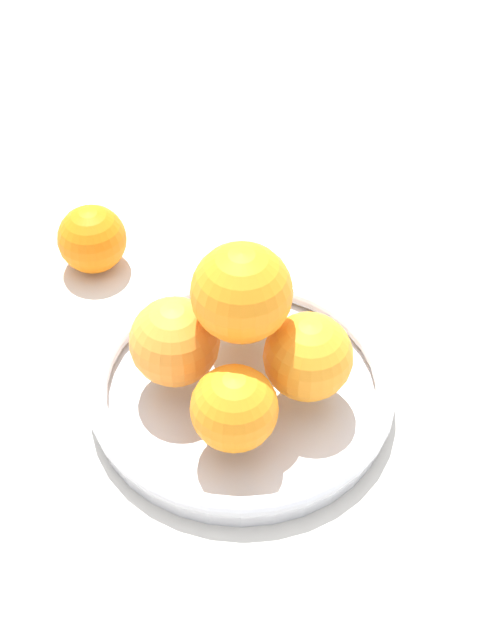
# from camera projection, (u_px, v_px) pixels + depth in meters

# --- Properties ---
(ground_plane) EXTENTS (4.00, 4.00, 0.00)m
(ground_plane) POSITION_uv_depth(u_px,v_px,m) (240.00, 400.00, 0.81)
(ground_plane) COLOR beige
(fruit_bowl) EXTENTS (0.27, 0.27, 0.03)m
(fruit_bowl) POSITION_uv_depth(u_px,v_px,m) (240.00, 389.00, 0.80)
(fruit_bowl) COLOR silver
(fruit_bowl) RESTS_ON ground_plane
(orange_pile) EXTENTS (0.20, 0.19, 0.15)m
(orange_pile) POSITION_uv_depth(u_px,v_px,m) (239.00, 330.00, 0.74)
(orange_pile) COLOR orange
(orange_pile) RESTS_ON fruit_bowl
(stray_orange) EXTENTS (0.07, 0.07, 0.07)m
(stray_orange) POSITION_uv_depth(u_px,v_px,m) (91.00, 239.00, 0.91)
(stray_orange) COLOR orange
(stray_orange) RESTS_ON ground_plane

